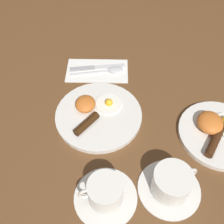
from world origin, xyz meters
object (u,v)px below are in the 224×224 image
breakfast_plate_near (97,114)px  spoon (111,70)px  knife (94,67)px  breakfast_plate_far (218,131)px  teacup_far (171,184)px  teacup_near (105,193)px

breakfast_plate_near → spoon: size_ratio=1.41×
knife → breakfast_plate_far: bearing=-44.0°
breakfast_plate_far → knife: 0.47m
breakfast_plate_near → spoon: bearing=169.7°
teacup_far → spoon: teacup_far is taller
teacup_near → knife: 0.48m
spoon → knife: bearing=157.4°
breakfast_plate_far → spoon: (-0.26, -0.32, -0.01)m
breakfast_plate_far → teacup_far: 0.24m
breakfast_plate_far → spoon: size_ratio=1.25×
teacup_near → breakfast_plate_far: bearing=121.4°
breakfast_plate_far → knife: breakfast_plate_far is taller
teacup_near → teacup_far: teacup_far is taller
breakfast_plate_near → breakfast_plate_far: size_ratio=1.12×
knife → teacup_near: bearing=-91.2°
knife → spoon: 0.06m
breakfast_plate_far → knife: (-0.28, -0.38, -0.01)m
breakfast_plate_near → teacup_near: bearing=7.5°
breakfast_plate_near → spoon: breakfast_plate_near is taller
breakfast_plate_far → teacup_far: teacup_far is taller
teacup_far → breakfast_plate_near: bearing=-139.7°
knife → teacup_far: bearing=-71.9°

